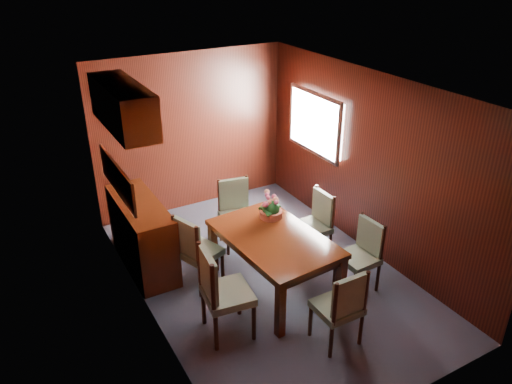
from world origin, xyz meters
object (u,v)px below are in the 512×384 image
dining_table (274,244)px  sideboard (142,234)px  chair_right_near (363,251)px  flower_centerpiece (271,206)px  chair_head (342,305)px  chair_left_near (220,289)px

dining_table → sideboard: bearing=129.6°
chair_right_near → flower_centerpiece: size_ratio=2.97×
chair_head → flower_centerpiece: 1.60m
sideboard → chair_right_near: 2.74m
chair_head → sideboard: bearing=118.5°
sideboard → chair_head: size_ratio=1.53×
dining_table → chair_right_near: (0.93, -0.48, -0.13)m
dining_table → chair_left_near: size_ratio=1.54×
sideboard → chair_right_near: bearing=-39.1°
sideboard → chair_head: chair_head is taller
chair_right_near → chair_head: (-0.84, -0.67, 0.01)m
chair_right_near → chair_head: size_ratio=0.98×
dining_table → flower_centerpiece: 0.52m
dining_table → flower_centerpiece: flower_centerpiece is taller
chair_head → flower_centerpiece: bearing=86.3°
chair_left_near → chair_head: 1.24m
chair_left_near → dining_table: bearing=121.5°
chair_right_near → sideboard: bearing=48.4°
sideboard → dining_table: sideboard is taller
flower_centerpiece → chair_head: bearing=-93.8°
dining_table → flower_centerpiece: bearing=59.4°
chair_left_near → chair_right_near: 1.83m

